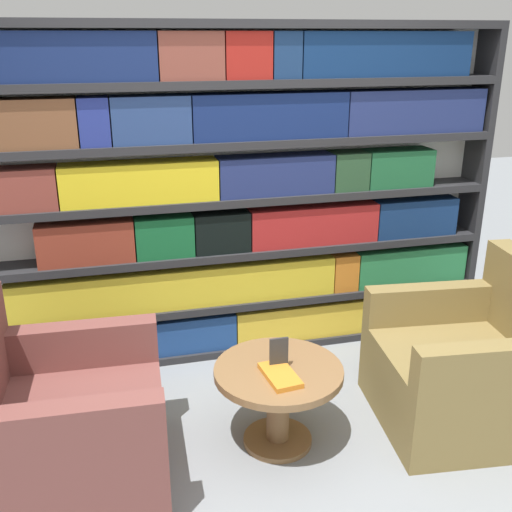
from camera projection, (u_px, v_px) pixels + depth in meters
ground_plane at (299, 479)px, 2.97m from camera, size 14.00×14.00×0.00m
bookshelf at (237, 198)px, 3.89m from camera, size 3.51×0.30×2.16m
armchair_left at (61, 429)px, 2.84m from camera, size 0.92×0.89×0.93m
armchair_right at (468, 370)px, 3.34m from camera, size 0.97×0.94×0.93m
coffee_table at (278, 390)px, 3.13m from camera, size 0.67×0.67×0.46m
table_sign at (279, 355)px, 3.06m from camera, size 0.10×0.06×0.17m
stray_book at (280, 375)px, 3.00m from camera, size 0.17×0.28×0.03m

